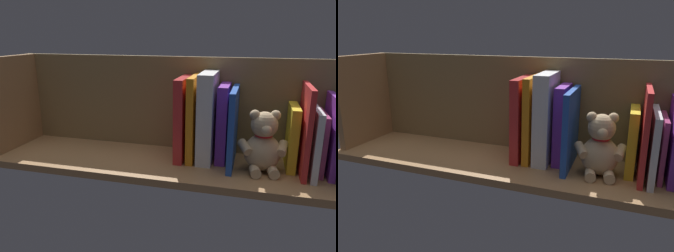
{
  "view_description": "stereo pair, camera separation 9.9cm",
  "coord_description": "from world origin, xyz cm",
  "views": [
    {
      "loc": [
        -25.0,
        91.92,
        38.28
      ],
      "look_at": [
        0.0,
        0.0,
        10.96
      ],
      "focal_mm": 35.03,
      "sensor_mm": 36.0,
      "label": 1
    },
    {
      "loc": [
        -34.4,
        88.83,
        38.28
      ],
      "look_at": [
        0.0,
        0.0,
        10.96
      ],
      "focal_mm": 35.03,
      "sensor_mm": 36.0,
      "label": 2
    }
  ],
  "objects": [
    {
      "name": "shelf_side_divider",
      "position": [
        54.38,
        0.0,
        15.41
      ],
      "size": [
        2.4,
        23.53,
        30.83
      ],
      "primitive_type": "cube",
      "color": "#A87A4C",
      "rests_on": "ground_plane"
    },
    {
      "name": "book_4",
      "position": [
        -38.76,
        -2.04,
        12.32
      ],
      "size": [
        1.39,
        18.65,
        24.64
      ],
      "primitive_type": "cube",
      "color": "red",
      "rests_on": "ground_plane"
    },
    {
      "name": "book_8",
      "position": [
        -7.14,
        -4.0,
        12.94
      ],
      "size": [
        2.12,
        14.73,
        25.88
      ],
      "primitive_type": "cube",
      "color": "orange",
      "rests_on": "ground_plane"
    },
    {
      "name": "book_6",
      "position": [
        -19.26,
        -1.91,
        11.49
      ],
      "size": [
        1.65,
        18.9,
        22.99
      ],
      "primitive_type": "cube",
      "color": "blue",
      "rests_on": "ground_plane"
    },
    {
      "name": "book_9",
      "position": [
        -3.81,
        -3.76,
        12.69
      ],
      "size": [
        2.73,
        15.2,
        25.39
      ],
      "primitive_type": "cube",
      "color": "red",
      "rests_on": "ground_plane"
    },
    {
      "name": "book_7",
      "position": [
        -16.04,
        -5.04,
        11.73
      ],
      "size": [
        2.98,
        12.65,
        23.46
      ],
      "primitive_type": "cube",
      "color": "purple",
      "rests_on": "ground_plane"
    },
    {
      "name": "dictionary_thick_white",
      "position": [
        -11.37,
        -3.86,
        13.51
      ],
      "size": [
        4.54,
        14.8,
        27.02
      ],
      "primitive_type": "cube",
      "color": "white",
      "rests_on": "ground_plane"
    },
    {
      "name": "book_5",
      "position": [
        -35.95,
        -4.52,
        9.18
      ],
      "size": [
        2.42,
        13.69,
        18.36
      ],
      "primitive_type": "cube",
      "color": "yellow",
      "rests_on": "ground_plane"
    },
    {
      "name": "book_1",
      "position": [
        -45.86,
        -3.2,
        10.98
      ],
      "size": [
        1.76,
        16.33,
        21.98
      ],
      "primitive_type": "cube",
      "rotation": [
        0.0,
        0.01,
        0.0
      ],
      "color": "purple",
      "rests_on": "ground_plane"
    },
    {
      "name": "teddy_bear",
      "position": [
        -27.98,
        0.79,
        7.81
      ],
      "size": [
        14.22,
        12.48,
        17.75
      ],
      "rotation": [
        0.0,
        0.0,
        0.16
      ],
      "color": "#D1B284",
      "rests_on": "ground_plane"
    },
    {
      "name": "book_3",
      "position": [
        -41.18,
        -1.91,
        9.38
      ],
      "size": [
        1.65,
        18.9,
        18.75
      ],
      "primitive_type": "cube",
      "color": "silver",
      "rests_on": "ground_plane"
    },
    {
      "name": "shelf_back_panel",
      "position": [
        0.0,
        -12.51,
        15.41
      ],
      "size": [
        112.76,
        1.5,
        30.83
      ],
      "primitive_type": "cube",
      "color": "olive",
      "rests_on": "ground_plane"
    },
    {
      "name": "ground_plane",
      "position": [
        0.0,
        0.0,
        -1.1
      ],
      "size": [
        112.76,
        29.53,
        2.2
      ],
      "primitive_type": "cube",
      "color": "#A87A4C"
    },
    {
      "name": "book_2",
      "position": [
        -43.52,
        -3.92,
        8.53
      ],
      "size": [
        1.21,
        14.89,
        17.06
      ],
      "primitive_type": "cube",
      "color": "#B23F72",
      "rests_on": "ground_plane"
    }
  ]
}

